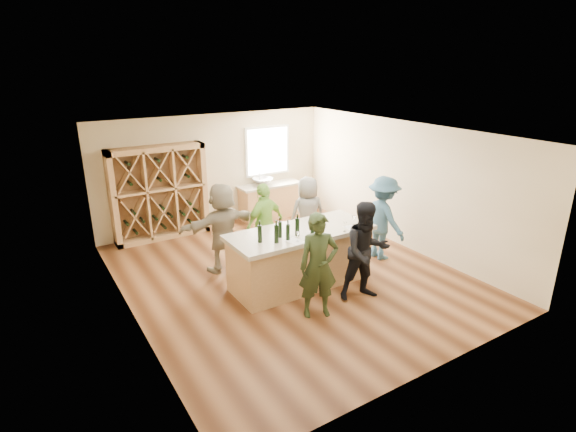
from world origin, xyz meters
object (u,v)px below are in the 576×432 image
wine_bottle_f (313,227)px  wine_bottle_a (260,234)px  wine_rack (160,193)px  person_server (383,218)px  person_near_right (366,251)px  person_far_left (223,227)px  wine_bottle_c (280,230)px  sink (263,182)px  wine_bottle_e (297,227)px  tasting_counter_base (300,259)px  person_far_mid (265,223)px  wine_bottle_b (276,234)px  person_far_right (308,214)px  wine_bottle_d (288,232)px  person_near_left (318,266)px

wine_bottle_f → wine_bottle_a: bearing=168.2°
wine_rack → person_server: 5.11m
wine_bottle_a → person_server: (3.02, 0.18, -0.34)m
wine_rack → person_near_right: 5.21m
wine_rack → person_far_left: size_ratio=1.22×
wine_bottle_c → person_server: 2.64m
sink → wine_bottle_e: bearing=-110.3°
person_server → person_near_right: bearing=128.7°
tasting_counter_base → person_far_mid: person_far_mid is taller
sink → person_near_right: size_ratio=0.30×
wine_rack → wine_bottle_a: (0.58, -3.79, 0.13)m
wine_bottle_a → wine_bottle_f: (0.95, -0.20, -0.00)m
wine_bottle_a → wine_bottle_b: wine_bottle_b is taller
sink → wine_bottle_a: size_ratio=1.78×
wine_bottle_b → person_far_left: size_ratio=0.18×
tasting_counter_base → person_far_mid: bearing=93.5°
sink → person_far_left: (-2.18, -2.29, -0.11)m
tasting_counter_base → person_far_right: 1.64m
sink → person_far_right: person_far_right is taller
wine_rack → wine_bottle_e: bearing=-71.6°
person_far_left → wine_bottle_f: (1.01, -1.64, 0.33)m
tasting_counter_base → person_near_right: 1.30m
sink → person_server: size_ratio=0.30×
sink → wine_bottle_d: size_ratio=1.91×
wine_bottle_a → wine_bottle_f: size_ratio=1.02×
wine_bottle_a → wine_bottle_d: bearing=-19.8°
person_far_left → wine_rack: bearing=-82.9°
wine_bottle_f → wine_rack: bearing=111.0°
wine_bottle_e → person_far_left: size_ratio=0.18×
sink → wine_bottle_c: 4.10m
tasting_counter_base → wine_bottle_d: (-0.44, -0.27, 0.72)m
tasting_counter_base → wine_bottle_f: wine_bottle_f is taller
sink → wine_bottle_b: bearing=-115.9°
sink → wine_bottle_a: wine_bottle_a is taller
person_far_left → wine_bottle_f: bearing=116.4°
person_near_left → wine_bottle_f: person_near_left is taller
person_near_right → person_far_left: (-1.63, 2.38, 0.01)m
person_near_left → person_near_right: bearing=21.7°
wine_bottle_c → wine_bottle_f: size_ratio=0.97×
person_near_left → person_server: person_server is taller
wine_bottle_d → person_far_right: size_ratio=0.17×
wine_bottle_d → person_near_left: person_near_left is taller
wine_bottle_c → wine_bottle_e: bearing=-15.8°
person_near_right → wine_bottle_f: (-0.62, 0.75, 0.34)m
wine_bottle_e → wine_bottle_f: bearing=-26.1°
wine_bottle_e → person_far_mid: person_far_mid is taller
wine_bottle_c → wine_bottle_d: size_ratio=1.02×
wine_bottle_b → person_far_right: person_far_right is taller
sink → person_far_left: bearing=-133.6°
person_far_mid → wine_bottle_f: 1.57m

